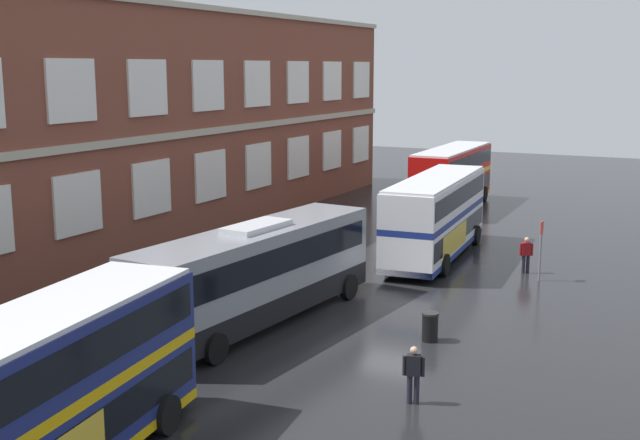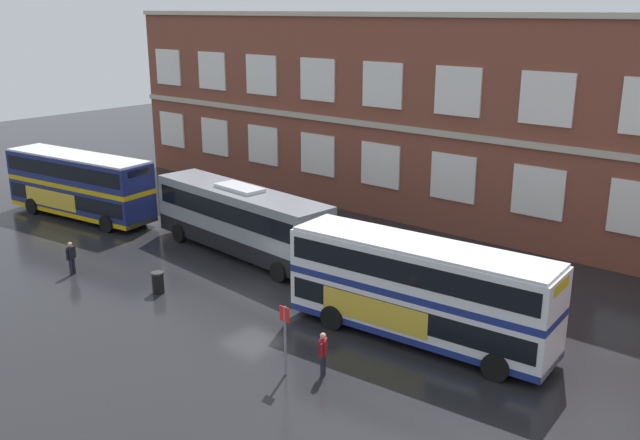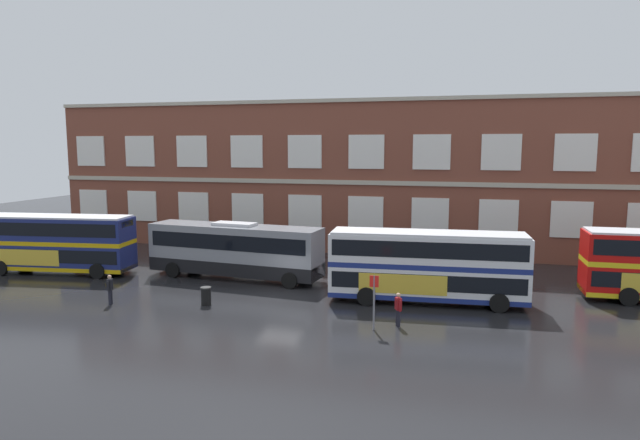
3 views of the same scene
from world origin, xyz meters
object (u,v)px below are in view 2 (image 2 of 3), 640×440
double_decker_middle (419,290)px  station_litter_bin (158,282)px  second_passenger (71,257)px  double_decker_near (79,184)px  bus_stand_flag (285,334)px  touring_coach (241,220)px  waiting_passenger (323,352)px

double_decker_middle → station_litter_bin: 12.61m
double_decker_middle → second_passenger: (-17.17, -5.14, -1.22)m
second_passenger → station_litter_bin: size_ratio=1.65×
station_litter_bin → double_decker_near: bearing=161.9°
bus_stand_flag → double_decker_middle: bearing=69.5°
second_passenger → double_decker_near: bearing=145.9°
second_passenger → bus_stand_flag: bus_stand_flag is taller
touring_coach → waiting_passenger: size_ratio=7.17×
bus_stand_flag → station_litter_bin: size_ratio=2.62×
double_decker_middle → second_passenger: bearing=-163.3°
bus_stand_flag → touring_coach: bearing=143.2°
touring_coach → double_decker_middle: bearing=-11.1°
second_passenger → bus_stand_flag: 15.11m
touring_coach → waiting_passenger: 13.99m
double_decker_near → touring_coach: (12.88, 1.80, -0.24)m
double_decker_near → bus_stand_flag: double_decker_near is taller
double_decker_near → second_passenger: (8.65, -5.86, -1.22)m
double_decker_near → touring_coach: bearing=8.0°
double_decker_middle → touring_coach: bearing=168.9°
touring_coach → station_litter_bin: (1.03, -6.36, -1.39)m
bus_stand_flag → waiting_passenger: bearing=38.3°
double_decker_near → bus_stand_flag: (23.73, -6.30, -0.51)m
double_decker_middle → double_decker_near: bearing=178.4°
waiting_passenger → bus_stand_flag: (-1.07, -0.85, 0.70)m
double_decker_near → touring_coach: double_decker_near is taller
waiting_passenger → double_decker_middle: bearing=77.9°
waiting_passenger → station_litter_bin: bearing=175.3°
station_litter_bin → double_decker_middle: bearing=17.8°
touring_coach → bus_stand_flag: 13.55m
touring_coach → bus_stand_flag: (10.85, -8.10, -0.27)m
bus_stand_flag → station_litter_bin: 10.04m
waiting_passenger → second_passenger: size_ratio=1.00×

